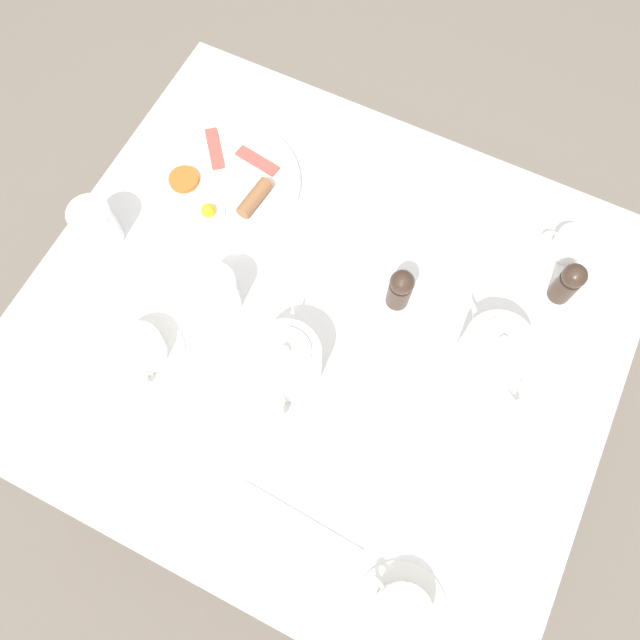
{
  "coord_description": "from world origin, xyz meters",
  "views": [
    {
      "loc": [
        -0.18,
        0.36,
        1.82
      ],
      "look_at": [
        0.0,
        0.0,
        0.77
      ],
      "focal_mm": 35.0,
      "sensor_mm": 36.0,
      "label": 1
    }
  ],
  "objects_px": {
    "teapot_near": "(286,362)",
    "breakfast_plate": "(225,184)",
    "pepper_grinder": "(400,289)",
    "salt_grinder": "(569,282)",
    "teacup_with_saucer_left": "(141,351)",
    "spoon_for_tea": "(363,197)",
    "fork_by_plate": "(465,511)",
    "teapot_far": "(495,353)",
    "creamer_jug": "(570,244)",
    "water_glass_tall": "(96,225)",
    "water_glass_short": "(217,293)",
    "teacup_with_saucer_right": "(402,612)",
    "knife_by_plate": "(302,519)"
  },
  "relations": [
    {
      "from": "spoon_for_tea",
      "to": "teapot_near",
      "type": "bearing_deg",
      "value": 94.2
    },
    {
      "from": "creamer_jug",
      "to": "spoon_for_tea",
      "type": "distance_m",
      "value": 0.4
    },
    {
      "from": "teapot_far",
      "to": "teapot_near",
      "type": "bearing_deg",
      "value": 70.83
    },
    {
      "from": "teapot_near",
      "to": "creamer_jug",
      "type": "height_order",
      "value": "teapot_near"
    },
    {
      "from": "teapot_far",
      "to": "teacup_with_saucer_left",
      "type": "xyz_separation_m",
      "value": [
        0.56,
        0.26,
        -0.03
      ]
    },
    {
      "from": "teapot_far",
      "to": "fork_by_plate",
      "type": "distance_m",
      "value": 0.27
    },
    {
      "from": "breakfast_plate",
      "to": "salt_grinder",
      "type": "distance_m",
      "value": 0.68
    },
    {
      "from": "breakfast_plate",
      "to": "spoon_for_tea",
      "type": "relative_size",
      "value": 2.26
    },
    {
      "from": "water_glass_tall",
      "to": "pepper_grinder",
      "type": "relative_size",
      "value": 0.92
    },
    {
      "from": "breakfast_plate",
      "to": "fork_by_plate",
      "type": "xyz_separation_m",
      "value": [
        -0.66,
        0.37,
        -0.01
      ]
    },
    {
      "from": "salt_grinder",
      "to": "fork_by_plate",
      "type": "bearing_deg",
      "value": 88.12
    },
    {
      "from": "fork_by_plate",
      "to": "teapot_near",
      "type": "bearing_deg",
      "value": -12.89
    },
    {
      "from": "breakfast_plate",
      "to": "pepper_grinder",
      "type": "distance_m",
      "value": 0.42
    },
    {
      "from": "breakfast_plate",
      "to": "pepper_grinder",
      "type": "xyz_separation_m",
      "value": [
        -0.41,
        0.08,
        0.05
      ]
    },
    {
      "from": "teacup_with_saucer_left",
      "to": "fork_by_plate",
      "type": "bearing_deg",
      "value": -179.7
    },
    {
      "from": "knife_by_plate",
      "to": "spoon_for_tea",
      "type": "height_order",
      "value": "same"
    },
    {
      "from": "teacup_with_saucer_right",
      "to": "fork_by_plate",
      "type": "bearing_deg",
      "value": -101.27
    },
    {
      "from": "teapot_near",
      "to": "pepper_grinder",
      "type": "distance_m",
      "value": 0.24
    },
    {
      "from": "pepper_grinder",
      "to": "salt_grinder",
      "type": "bearing_deg",
      "value": -151.53
    },
    {
      "from": "teapot_far",
      "to": "creamer_jug",
      "type": "bearing_deg",
      "value": -59.34
    },
    {
      "from": "teacup_with_saucer_left",
      "to": "fork_by_plate",
      "type": "xyz_separation_m",
      "value": [
        -0.62,
        -0.0,
        -0.02
      ]
    },
    {
      "from": "salt_grinder",
      "to": "teacup_with_saucer_left",
      "type": "bearing_deg",
      "value": 35.05
    },
    {
      "from": "teapot_near",
      "to": "teapot_far",
      "type": "height_order",
      "value": "same"
    },
    {
      "from": "water_glass_short",
      "to": "creamer_jug",
      "type": "height_order",
      "value": "water_glass_short"
    },
    {
      "from": "teapot_far",
      "to": "teacup_with_saucer_right",
      "type": "xyz_separation_m",
      "value": [
        -0.02,
        0.44,
        -0.02
      ]
    },
    {
      "from": "water_glass_short",
      "to": "knife_by_plate",
      "type": "relative_size",
      "value": 0.43
    },
    {
      "from": "breakfast_plate",
      "to": "water_glass_short",
      "type": "xyz_separation_m",
      "value": [
        -0.12,
        0.23,
        0.04
      ]
    },
    {
      "from": "breakfast_plate",
      "to": "teacup_with_saucer_right",
      "type": "distance_m",
      "value": 0.83
    },
    {
      "from": "teacup_with_saucer_left",
      "to": "pepper_grinder",
      "type": "distance_m",
      "value": 0.47
    },
    {
      "from": "spoon_for_tea",
      "to": "pepper_grinder",
      "type": "bearing_deg",
      "value": 130.8
    },
    {
      "from": "water_glass_short",
      "to": "spoon_for_tea",
      "type": "relative_size",
      "value": 0.72
    },
    {
      "from": "teapot_far",
      "to": "salt_grinder",
      "type": "relative_size",
      "value": 1.58
    },
    {
      "from": "teapot_near",
      "to": "salt_grinder",
      "type": "height_order",
      "value": "teapot_near"
    },
    {
      "from": "water_glass_short",
      "to": "creamer_jug",
      "type": "bearing_deg",
      "value": -144.38
    },
    {
      "from": "teapot_near",
      "to": "breakfast_plate",
      "type": "bearing_deg",
      "value": 25.6
    },
    {
      "from": "teacup_with_saucer_right",
      "to": "creamer_jug",
      "type": "distance_m",
      "value": 0.72
    },
    {
      "from": "fork_by_plate",
      "to": "spoon_for_tea",
      "type": "bearing_deg",
      "value": -49.44
    },
    {
      "from": "creamer_jug",
      "to": "salt_grinder",
      "type": "height_order",
      "value": "salt_grinder"
    },
    {
      "from": "teacup_with_saucer_left",
      "to": "spoon_for_tea",
      "type": "bearing_deg",
      "value": -114.61
    },
    {
      "from": "teacup_with_saucer_right",
      "to": "water_glass_short",
      "type": "xyz_separation_m",
      "value": [
        0.51,
        -0.33,
        0.02
      ]
    },
    {
      "from": "pepper_grinder",
      "to": "spoon_for_tea",
      "type": "height_order",
      "value": "pepper_grinder"
    },
    {
      "from": "breakfast_plate",
      "to": "teapot_near",
      "type": "height_order",
      "value": "teapot_near"
    },
    {
      "from": "creamer_jug",
      "to": "fork_by_plate",
      "type": "distance_m",
      "value": 0.53
    },
    {
      "from": "teacup_with_saucer_right",
      "to": "salt_grinder",
      "type": "distance_m",
      "value": 0.63
    },
    {
      "from": "water_glass_short",
      "to": "knife_by_plate",
      "type": "distance_m",
      "value": 0.41
    },
    {
      "from": "teapot_far",
      "to": "spoon_for_tea",
      "type": "height_order",
      "value": "teapot_far"
    },
    {
      "from": "salt_grinder",
      "to": "knife_by_plate",
      "type": "distance_m",
      "value": 0.62
    },
    {
      "from": "teacup_with_saucer_right",
      "to": "breakfast_plate",
      "type": "bearing_deg",
      "value": -41.75
    },
    {
      "from": "creamer_jug",
      "to": "teapot_near",
      "type": "bearing_deg",
      "value": 50.38
    },
    {
      "from": "creamer_jug",
      "to": "fork_by_plate",
      "type": "relative_size",
      "value": 0.48
    }
  ]
}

